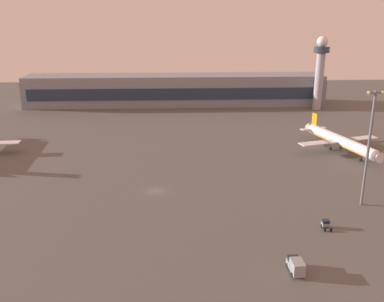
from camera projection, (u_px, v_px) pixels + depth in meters
ground_plane at (156, 191)px, 125.85m from camera, size 416.00×416.00×0.00m
terminal_building at (175, 90)px, 241.01m from camera, size 163.47×22.40×16.40m
control_tower at (320, 68)px, 224.62m from camera, size 8.00×8.00×37.94m
airplane_mid_apron at (340, 141)px, 160.57m from camera, size 32.29×41.11×10.74m
catering_truck at (296, 265)px, 86.16m from camera, size 2.47×5.68×3.05m
pushback_tug at (326, 224)px, 104.08m from camera, size 1.83×3.09×2.05m
apron_light_west at (369, 143)px, 111.54m from camera, size 4.80×0.90×31.11m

